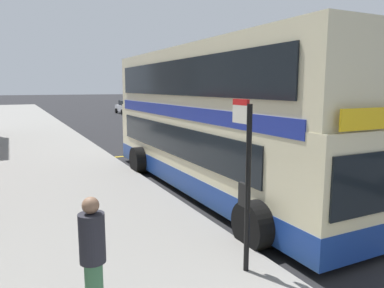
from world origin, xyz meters
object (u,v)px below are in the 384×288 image
(bus_stop_sign, at_px, (246,173))
(parked_car_silver_across, at_px, (210,121))
(double_decker_bus, at_px, (212,125))
(pedestrian_waiting_near_sign, at_px, (93,255))
(parked_car_white_distant, at_px, (127,107))

(bus_stop_sign, xyz_separation_m, parked_car_silver_across, (9.32, 17.76, -1.02))
(double_decker_bus, relative_size, pedestrian_waiting_near_sign, 6.74)
(double_decker_bus, distance_m, parked_car_white_distant, 34.69)
(bus_stop_sign, distance_m, parked_car_white_distant, 39.97)
(parked_car_white_distant, relative_size, pedestrian_waiting_near_sign, 2.45)
(parked_car_silver_across, distance_m, pedestrian_waiting_near_sign, 21.63)
(double_decker_bus, relative_size, parked_car_white_distant, 2.75)
(parked_car_silver_across, bearing_deg, bus_stop_sign, -117.11)
(parked_car_white_distant, xyz_separation_m, pedestrian_waiting_near_sign, (-11.96, -39.13, 0.27))
(parked_car_silver_across, height_order, pedestrian_waiting_near_sign, pedestrian_waiting_near_sign)
(double_decker_bus, relative_size, bus_stop_sign, 3.98)
(bus_stop_sign, bearing_deg, pedestrian_waiting_near_sign, -173.63)
(pedestrian_waiting_near_sign, bearing_deg, double_decker_bus, 47.69)
(double_decker_bus, xyz_separation_m, parked_car_silver_across, (7.16, 12.84, -1.27))
(bus_stop_sign, xyz_separation_m, pedestrian_waiting_near_sign, (-2.59, -0.29, -0.75))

